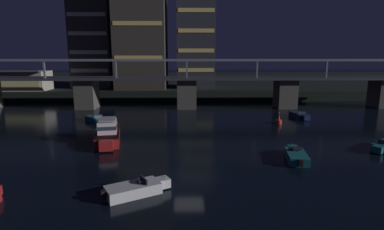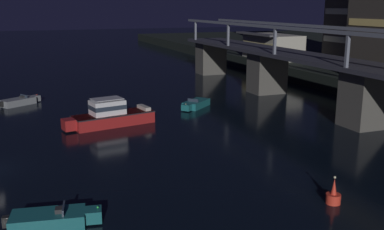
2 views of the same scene
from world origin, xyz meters
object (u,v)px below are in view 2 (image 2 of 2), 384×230
at_px(river_bridge, 368,87).
at_px(speedboat_mid_center, 195,104).
at_px(speedboat_far_left, 20,101).
at_px(channel_buoy, 333,196).
at_px(speedboat_near_center, 52,219).
at_px(waterfront_pavilion, 272,46).
at_px(cabin_cruiser_near_left, 110,115).

height_order(river_bridge, speedboat_mid_center, river_bridge).
xyz_separation_m(speedboat_far_left, channel_buoy, (36.78, 17.28, 0.06)).
xyz_separation_m(speedboat_near_center, channel_buoy, (3.13, 16.11, 0.06)).
bearing_deg(river_bridge, speedboat_far_left, -125.94).
relative_size(river_bridge, waterfront_pavilion, 6.69).
height_order(cabin_cruiser_near_left, speedboat_near_center, cabin_cruiser_near_left).
distance_m(river_bridge, speedboat_far_left, 39.53).
xyz_separation_m(cabin_cruiser_near_left, speedboat_near_center, (20.06, -7.18, -0.64)).
bearing_deg(river_bridge, waterfront_pavilion, 162.51).
distance_m(waterfront_pavilion, speedboat_far_left, 46.36).
relative_size(river_bridge, cabin_cruiser_near_left, 8.85).
bearing_deg(speedboat_mid_center, speedboat_near_center, -36.41).
bearing_deg(speedboat_near_center, river_bridge, 108.96).
bearing_deg(cabin_cruiser_near_left, waterfront_pavilion, 128.61).
bearing_deg(speedboat_far_left, speedboat_near_center, 2.00).
xyz_separation_m(waterfront_pavilion, speedboat_far_left, (14.71, -43.79, -4.02)).
bearing_deg(speedboat_mid_center, river_bridge, 41.94).
distance_m(waterfront_pavilion, speedboat_near_center, 64.58).
distance_m(cabin_cruiser_near_left, speedboat_mid_center, 11.84).
relative_size(speedboat_near_center, channel_buoy, 2.97).
height_order(cabin_cruiser_near_left, speedboat_far_left, cabin_cruiser_near_left).
distance_m(speedboat_near_center, channel_buoy, 16.41).
xyz_separation_m(cabin_cruiser_near_left, channel_buoy, (23.19, 8.93, -0.57)).
bearing_deg(speedboat_near_center, speedboat_far_left, -178.00).
relative_size(speedboat_mid_center, channel_buoy, 2.57).
bearing_deg(speedboat_far_left, channel_buoy, 25.16).
bearing_deg(channel_buoy, speedboat_near_center, -101.00).
height_order(speedboat_near_center, speedboat_far_left, same).
bearing_deg(speedboat_mid_center, cabin_cruiser_near_left, -67.64).
distance_m(river_bridge, speedboat_near_center, 32.66).
xyz_separation_m(waterfront_pavilion, speedboat_near_center, (48.36, -42.61, -4.02)).
distance_m(river_bridge, cabin_cruiser_near_left, 25.54).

